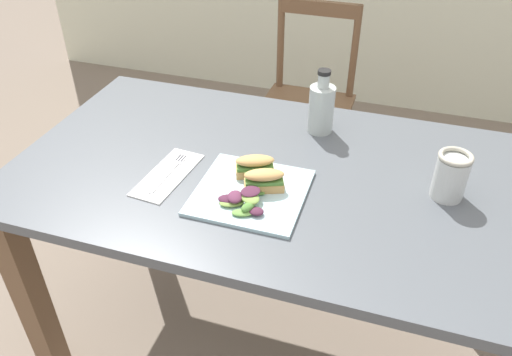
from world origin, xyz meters
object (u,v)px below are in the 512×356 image
(dining_table, at_px, (272,205))
(chair_wooden_far, at_px, (307,104))
(sandwich_half_back, at_px, (255,165))
(fork_on_napkin, at_px, (171,170))
(plate_lunch, at_px, (251,192))
(bottle_cold_brew, at_px, (321,110))
(sandwich_half_front, at_px, (264,180))
(mason_jar_iced_tea, at_px, (450,178))

(dining_table, relative_size, chair_wooden_far, 1.62)
(sandwich_half_back, xyz_separation_m, fork_on_napkin, (-0.22, -0.05, -0.03))
(chair_wooden_far, relative_size, fork_on_napkin, 4.69)
(sandwich_half_back, distance_m, fork_on_napkin, 0.23)
(plate_lunch, distance_m, bottle_cold_brew, 0.38)
(sandwich_half_front, relative_size, sandwich_half_back, 1.00)
(plate_lunch, distance_m, mason_jar_iced_tea, 0.49)
(chair_wooden_far, xyz_separation_m, sandwich_half_front, (0.12, -1.05, 0.33))
(dining_table, distance_m, mason_jar_iced_tea, 0.48)
(plate_lunch, bearing_deg, sandwich_half_front, 28.23)
(sandwich_half_front, distance_m, bottle_cold_brew, 0.35)
(sandwich_half_back, relative_size, mason_jar_iced_tea, 0.89)
(plate_lunch, xyz_separation_m, sandwich_half_back, (-0.01, 0.07, 0.03))
(chair_wooden_far, height_order, fork_on_napkin, chair_wooden_far)
(dining_table, bearing_deg, chair_wooden_far, 96.67)
(chair_wooden_far, xyz_separation_m, fork_on_napkin, (-0.15, -1.05, 0.30))
(chair_wooden_far, height_order, bottle_cold_brew, bottle_cold_brew)
(fork_on_napkin, height_order, mason_jar_iced_tea, mason_jar_iced_tea)
(plate_lunch, distance_m, sandwich_half_front, 0.05)
(chair_wooden_far, relative_size, bottle_cold_brew, 4.43)
(bottle_cold_brew, bearing_deg, sandwich_half_back, -111.00)
(bottle_cold_brew, height_order, mason_jar_iced_tea, bottle_cold_brew)
(chair_wooden_far, bearing_deg, fork_on_napkin, -97.94)
(sandwich_half_front, height_order, fork_on_napkin, sandwich_half_front)
(dining_table, xyz_separation_m, chair_wooden_far, (-0.11, 0.95, -0.17))
(sandwich_half_front, bearing_deg, bottle_cold_brew, 78.44)
(sandwich_half_front, distance_m, mason_jar_iced_tea, 0.46)
(chair_wooden_far, distance_m, mason_jar_iced_tea, 1.14)
(plate_lunch, bearing_deg, chair_wooden_far, 94.78)
(sandwich_half_front, height_order, mason_jar_iced_tea, mason_jar_iced_tea)
(plate_lunch, bearing_deg, fork_on_napkin, 174.36)
(sandwich_half_front, xyz_separation_m, fork_on_napkin, (-0.26, 0.01, -0.03))
(sandwich_half_front, distance_m, sandwich_half_back, 0.07)
(chair_wooden_far, relative_size, sandwich_half_front, 7.84)
(sandwich_half_back, distance_m, mason_jar_iced_tea, 0.49)
(chair_wooden_far, bearing_deg, plate_lunch, -85.22)
(plate_lunch, distance_m, sandwich_half_back, 0.08)
(plate_lunch, xyz_separation_m, sandwich_half_front, (0.03, 0.02, 0.03))
(plate_lunch, relative_size, sandwich_half_front, 2.46)
(sandwich_half_front, xyz_separation_m, sandwich_half_back, (-0.04, 0.05, 0.00))
(dining_table, relative_size, sandwich_half_front, 12.70)
(sandwich_half_front, bearing_deg, plate_lunch, -151.77)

